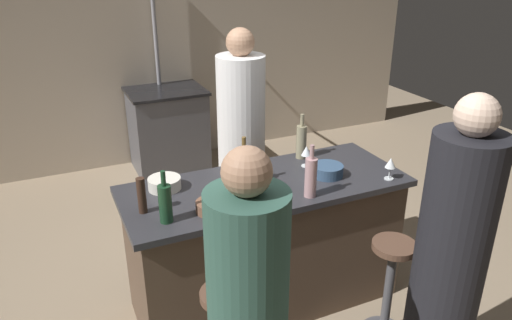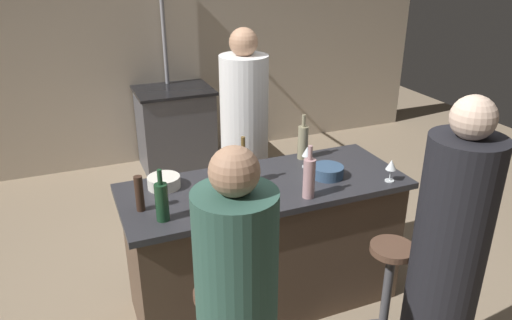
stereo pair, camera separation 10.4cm
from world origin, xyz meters
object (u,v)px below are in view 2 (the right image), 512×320
wine_glass_near_left_guest (307,153)px  mixing_bowl_wooden (209,206)px  wine_glass_by_chef (391,166)px  mixing_bowl_blue (328,172)px  wine_bottle_white (303,142)px  wine_bottle_green (162,201)px  wine_bottle_rose (309,177)px  stove_range (176,129)px  mixing_bowl_ceramic (164,182)px  chef (245,149)px  guest_right (445,269)px  bar_stool_right (387,289)px  wine_bottle_amber (243,166)px  pepper_mill (139,194)px

wine_glass_near_left_guest → mixing_bowl_wooden: (-0.79, -0.32, -0.07)m
wine_glass_by_chef → mixing_bowl_blue: 0.40m
wine_bottle_white → wine_glass_near_left_guest: 0.15m
wine_bottle_green → wine_bottle_rose: (0.85, -0.06, 0.01)m
mixing_bowl_blue → wine_bottle_rose: bearing=-140.8°
stove_range → wine_bottle_rose: size_ratio=2.73×
wine_bottle_green → wine_bottle_white: wine_bottle_white is taller
wine_bottle_green → wine_glass_near_left_guest: 1.09m
mixing_bowl_ceramic → wine_bottle_white: bearing=4.7°
wine_bottle_rose → mixing_bowl_ceramic: wine_bottle_rose is taller
chef → guest_right: chef is taller
stove_range → bar_stool_right: stove_range is taller
mixing_bowl_blue → bar_stool_right: bearing=-77.3°
wine_bottle_amber → pepper_mill: bearing=-171.6°
bar_stool_right → wine_bottle_white: wine_bottle_white is taller
wine_bottle_amber → wine_bottle_green: bearing=-156.1°
stove_range → guest_right: bearing=-81.0°
pepper_mill → wine_bottle_white: size_ratio=0.66×
guest_right → mixing_bowl_wooden: bearing=140.2°
bar_stool_right → pepper_mill: 1.57m
stove_range → bar_stool_right: bearing=-80.1°
stove_range → wine_bottle_white: 2.29m
wine_bottle_amber → guest_right: bearing=-57.6°
wine_bottle_amber → wine_glass_near_left_guest: 0.49m
guest_right → mixing_bowl_ceramic: guest_right is taller
chef → mixing_bowl_blue: bearing=-74.5°
pepper_mill → wine_bottle_green: wine_bottle_green is taller
bar_stool_right → mixing_bowl_blue: mixing_bowl_blue is taller
wine_glass_near_left_guest → mixing_bowl_ceramic: wine_glass_near_left_guest is taller
stove_range → wine_bottle_amber: 2.47m
wine_bottle_rose → wine_glass_near_left_guest: size_ratio=2.23×
chef → pepper_mill: 1.29m
pepper_mill → mixing_bowl_blue: bearing=-0.7°
chef → mixing_bowl_ceramic: bearing=-141.4°
stove_range → chef: chef is taller
stove_range → wine_bottle_green: 2.79m
pepper_mill → mixing_bowl_wooden: size_ratio=1.16×
wine_glass_near_left_guest → guest_right: bearing=-80.5°
bar_stool_right → wine_glass_near_left_guest: wine_glass_near_left_guest is taller
chef → wine_glass_by_chef: bearing=-61.8°
bar_stool_right → chef: bearing=104.5°
bar_stool_right → wine_glass_near_left_guest: (-0.18, 0.74, 0.63)m
pepper_mill → bar_stool_right: bearing=-23.5°
stove_range → mixing_bowl_ceramic: 2.39m
stove_range → mixing_bowl_blue: 2.59m
pepper_mill → mixing_bowl_wooden: bearing=-23.1°
bar_stool_right → wine_bottle_rose: wine_bottle_rose is taller
pepper_mill → wine_bottle_rose: 0.97m
wine_bottle_white → wine_glass_near_left_guest: (-0.04, -0.14, -0.02)m
wine_bottle_amber → mixing_bowl_wooden: (-0.30, -0.25, -0.09)m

